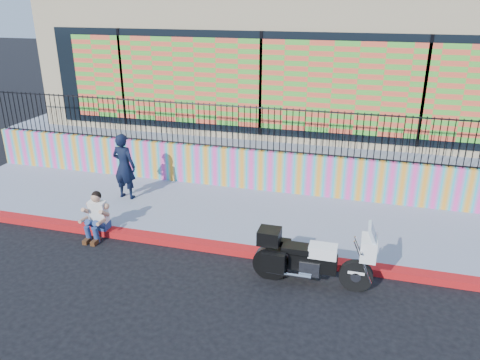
% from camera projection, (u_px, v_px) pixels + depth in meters
% --- Properties ---
extents(ground, '(90.00, 90.00, 0.00)m').
position_uv_depth(ground, '(214.00, 250.00, 10.08)').
color(ground, black).
rests_on(ground, ground).
extents(red_curb, '(16.00, 0.30, 0.15)m').
position_uv_depth(red_curb, '(214.00, 247.00, 10.05)').
color(red_curb, '#A2160B').
rests_on(red_curb, ground).
extents(sidewalk, '(16.00, 3.00, 0.15)m').
position_uv_depth(sidewalk, '(236.00, 215.00, 11.53)').
color(sidewalk, gray).
rests_on(sidewalk, ground).
extents(mural_wall, '(16.00, 0.20, 1.10)m').
position_uv_depth(mural_wall, '(252.00, 169.00, 12.73)').
color(mural_wall, '#FF43A9').
rests_on(mural_wall, sidewalk).
extents(metal_fence, '(15.80, 0.04, 1.20)m').
position_uv_depth(metal_fence, '(252.00, 128.00, 12.31)').
color(metal_fence, black).
rests_on(metal_fence, mural_wall).
extents(elevated_platform, '(16.00, 10.00, 1.25)m').
position_uv_depth(elevated_platform, '(286.00, 125.00, 17.33)').
color(elevated_platform, gray).
rests_on(elevated_platform, ground).
extents(storefront_building, '(14.00, 8.06, 4.00)m').
position_uv_depth(storefront_building, '(288.00, 53.00, 16.17)').
color(storefront_building, tan).
rests_on(storefront_building, elevated_platform).
extents(police_motorcycle, '(2.21, 0.73, 1.38)m').
position_uv_depth(police_motorcycle, '(311.00, 257.00, 8.70)').
color(police_motorcycle, black).
rests_on(police_motorcycle, ground).
extents(police_officer, '(0.67, 0.48, 1.73)m').
position_uv_depth(police_officer, '(124.00, 166.00, 12.03)').
color(police_officer, black).
rests_on(police_officer, sidewalk).
extents(seated_man, '(0.54, 0.71, 1.06)m').
position_uv_depth(seated_man, '(96.00, 220.00, 10.41)').
color(seated_man, navy).
rests_on(seated_man, ground).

